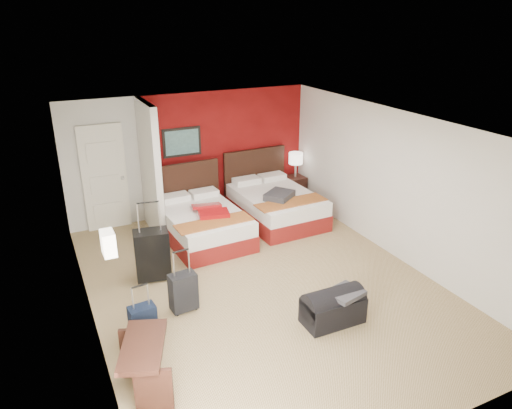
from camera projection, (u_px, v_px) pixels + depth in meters
ground at (262, 284)px, 7.51m from camera, size 6.50×6.50×0.00m
room_walls at (144, 194)px, 7.67m from camera, size 5.02×6.52×2.50m
red_accent_panel at (226, 151)px, 10.05m from camera, size 3.50×0.04×2.50m
partition_wall at (150, 170)px, 8.83m from camera, size 0.12×1.20×2.50m
entry_door at (105, 178)px, 9.11m from camera, size 0.82×0.06×2.05m
bed_left at (204, 226)px, 8.87m from camera, size 1.42×1.95×0.57m
bed_right at (276, 207)px, 9.71m from camera, size 1.45×2.01×0.59m
red_suitcase_open at (210, 210)px, 8.70m from camera, size 0.67×0.82×0.09m
jacket_bundle at (279, 196)px, 9.28m from camera, size 0.70×0.68×0.13m
nightstand at (295, 189)px, 10.72m from camera, size 0.42×0.42×0.56m
table_lamp at (296, 165)px, 10.51m from camera, size 0.40×0.40×0.54m
suitcase_black at (152, 256)px, 7.52m from camera, size 0.58×0.41×0.80m
suitcase_charcoal at (183, 293)px, 6.76m from camera, size 0.39×0.26×0.55m
suitcase_navy at (143, 324)px, 6.17m from camera, size 0.35×0.24×0.46m
duffel_bag at (333, 309)px, 6.53m from camera, size 0.83×0.44×0.42m
jacket_draped at (345, 293)px, 6.46m from camera, size 0.53×0.48×0.06m
desk at (146, 371)px, 5.18m from camera, size 0.71×0.96×0.72m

